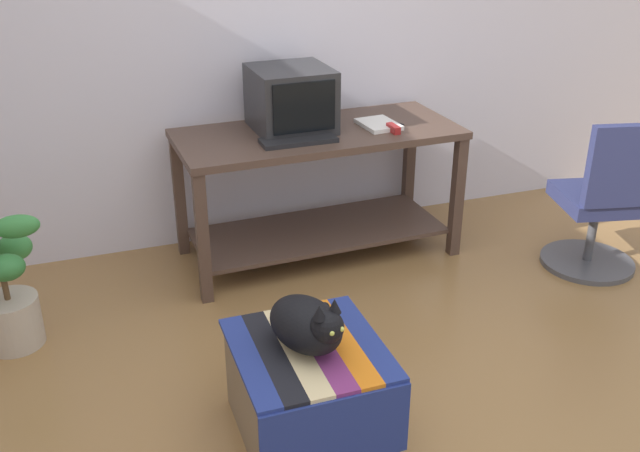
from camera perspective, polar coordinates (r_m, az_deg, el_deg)
The scene contains 12 objects.
ground_plane at distance 3.00m, azimuth 6.13°, elevation -16.21°, with size 14.00×14.00×0.00m, color olive.
back_wall at distance 4.23m, azimuth -5.29°, elevation 16.00°, with size 8.00×0.10×2.60m, color silver.
desk at distance 4.08m, azimuth -0.16°, elevation 4.37°, with size 1.58×0.72×0.75m.
tv_monitor at distance 3.99m, azimuth -2.30°, elevation 9.90°, with size 0.43×0.44×0.34m.
keyboard at distance 3.81m, azimuth -1.71°, elevation 6.75°, with size 0.40×0.15×0.02m, color black.
book at distance 4.09m, azimuth 4.63°, elevation 7.98°, with size 0.19×0.25×0.02m, color white.
ottoman_with_blanket at distance 2.89m, azimuth -0.87°, elevation -12.73°, with size 0.56×0.62×0.39m.
cat at distance 2.72m, azimuth -0.92°, elevation -7.74°, with size 0.33×0.42×0.25m.
potted_plant at distance 3.64m, azimuth -23.59°, elevation -4.63°, with size 0.41×0.38×0.66m.
office_chair at distance 4.24m, azimuth 21.30°, elevation 1.43°, with size 0.52×0.52×0.89m.
stapler at distance 3.99m, azimuth 5.79°, elevation 7.63°, with size 0.04×0.11×0.04m, color #A31E1E.
pen at distance 4.16m, azimuth 5.88°, elevation 8.15°, with size 0.01×0.01×0.14m, color black.
Camera 1 is at (-1.03, -2.00, 1.99)m, focal length 40.70 mm.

